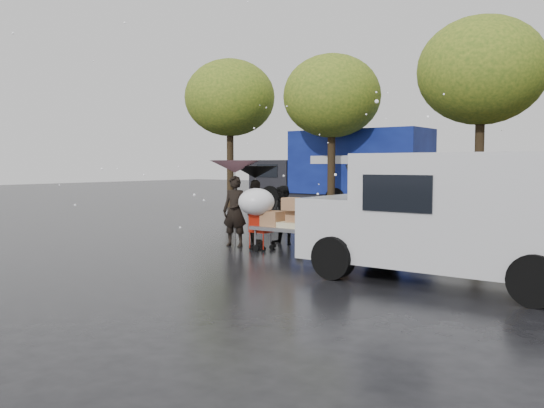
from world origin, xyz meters
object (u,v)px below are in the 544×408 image
Objects in this scene: person_black at (255,212)px; person_pink at (235,211)px; blue_truck at (343,170)px; vendor_cart at (288,221)px; shopping_cart at (257,205)px; white_van at (455,215)px.

person_pink is at bearing 108.31° from person_black.
blue_truck is at bearing -31.85° from person_black.
vendor_cart is 0.18× the size of blue_truck.
person_black is at bearing 130.75° from shopping_cart.
blue_truck is (-3.95, 11.36, 0.94)m from person_black.
shopping_cart is at bearing -163.51° from vendor_cart.
person_pink is 1.18× the size of shopping_cart.
person_pink is 0.21× the size of blue_truck.
vendor_cart is 0.31× the size of white_van.
white_van reaches higher than person_black.
vendor_cart is 1.04× the size of shopping_cart.
shopping_cart is (0.92, -0.29, 0.20)m from person_pink.
vendor_cart is at bearing 16.49° from shopping_cart.
white_van is at bearing -157.59° from person_black.
person_pink is 0.58m from person_black.
person_black is at bearing 157.00° from vendor_cart.
white_van is at bearing -26.71° from person_pink.
person_pink is 12.51m from blue_truck.
person_pink is at bearing 162.67° from shopping_cart.
blue_truck reaches higher than shopping_cart.
blue_truck is (-5.40, 11.97, 1.03)m from vendor_cart.
person_pink is 1.14× the size of vendor_cart.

